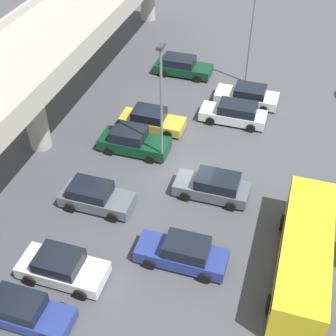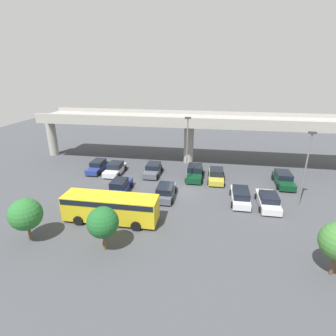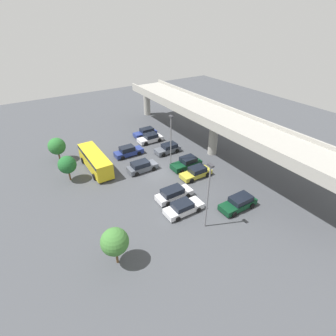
% 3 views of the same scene
% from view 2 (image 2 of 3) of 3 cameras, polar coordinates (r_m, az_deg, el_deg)
% --- Properties ---
extents(ground_plane, '(98.95, 98.95, 0.00)m').
position_cam_2_polar(ground_plane, '(31.44, 2.48, -5.36)').
color(ground_plane, '#424449').
extents(highway_overpass, '(47.66, 6.73, 7.56)m').
position_cam_2_polar(highway_overpass, '(40.08, 4.66, 9.68)').
color(highway_overpass, '#9E9B93').
rests_on(highway_overpass, ground_plane).
extents(parked_car_0, '(1.98, 4.48, 1.52)m').
position_cam_2_polar(parked_car_0, '(38.96, -15.09, 0.37)').
color(parked_car_0, navy).
rests_on(parked_car_0, ground_plane).
extents(parked_car_1, '(2.23, 4.59, 1.58)m').
position_cam_2_polar(parked_car_1, '(37.44, -11.44, -0.13)').
color(parked_car_1, silver).
rests_on(parked_car_1, ground_plane).
extents(parked_car_2, '(2.01, 4.84, 1.68)m').
position_cam_2_polar(parked_car_2, '(31.59, -10.44, -4.02)').
color(parked_car_2, navy).
rests_on(parked_car_2, ground_plane).
extents(parked_car_3, '(2.11, 4.58, 1.60)m').
position_cam_2_polar(parked_car_3, '(29.93, -0.54, -5.13)').
color(parked_car_3, '#515660').
rests_on(parked_car_3, ground_plane).
extents(parked_car_4, '(2.26, 4.80, 1.70)m').
position_cam_2_polar(parked_car_4, '(35.37, 5.82, -1.01)').
color(parked_car_4, '#0C381E').
rests_on(parked_car_4, ground_plane).
extents(parked_car_5, '(2.14, 4.76, 1.53)m').
position_cam_2_polar(parked_car_5, '(35.04, 10.45, -1.58)').
color(parked_car_5, gold).
rests_on(parked_car_5, ground_plane).
extents(parked_car_6, '(2.08, 4.88, 1.59)m').
position_cam_2_polar(parked_car_6, '(30.04, 15.47, -5.85)').
color(parked_car_6, silver).
rests_on(parked_car_6, ground_plane).
extents(parked_car_7, '(2.21, 4.89, 1.47)m').
position_cam_2_polar(parked_car_7, '(30.12, 20.96, -6.62)').
color(parked_car_7, silver).
rests_on(parked_car_7, ground_plane).
extents(parked_car_8, '(2.18, 4.88, 1.56)m').
position_cam_2_polar(parked_car_8, '(36.31, 23.84, -2.22)').
color(parked_car_8, '#0C381E').
rests_on(parked_car_8, ground_plane).
extents(parked_car_9, '(2.14, 4.40, 1.55)m').
position_cam_2_polar(parked_car_9, '(36.39, -3.30, -0.35)').
color(parked_car_9, '#515660').
rests_on(parked_car_9, ground_plane).
extents(shuttle_bus, '(9.05, 2.76, 2.64)m').
position_cam_2_polar(shuttle_bus, '(25.79, -12.39, -8.12)').
color(shuttle_bus, gold).
rests_on(shuttle_bus, ground_plane).
extents(lamp_post_near_aisle, '(0.70, 0.35, 8.61)m').
position_cam_2_polar(lamp_post_near_aisle, '(31.83, 4.18, 4.60)').
color(lamp_post_near_aisle, slate).
rests_on(lamp_post_near_aisle, ground_plane).
extents(lamp_post_mid_lot, '(0.70, 0.35, 8.13)m').
position_cam_2_polar(lamp_post_mid_lot, '(30.10, 27.90, 0.72)').
color(lamp_post_mid_lot, slate).
rests_on(lamp_post_mid_lot, ground_plane).
extents(tree_front_left, '(2.70, 2.70, 3.91)m').
position_cam_2_polar(tree_front_left, '(24.99, -28.58, -8.85)').
color(tree_front_left, brown).
rests_on(tree_front_left, ground_plane).
extents(tree_front_centre, '(2.52, 2.52, 3.82)m').
position_cam_2_polar(tree_front_centre, '(21.60, -14.01, -11.42)').
color(tree_front_centre, brown).
rests_on(tree_front_centre, ground_plane).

